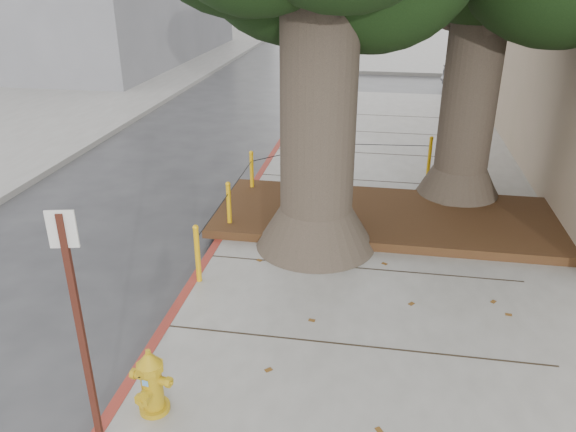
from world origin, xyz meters
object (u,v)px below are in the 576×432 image
(car_dark, at_px, (124,61))
(fire_hydrant, at_px, (151,382))
(car_silver, at_px, (495,74))
(signpost, at_px, (79,319))

(car_dark, bearing_deg, fire_hydrant, -71.99)
(car_silver, distance_m, car_dark, 15.73)
(signpost, distance_m, car_silver, 20.32)
(fire_hydrant, height_order, car_silver, car_silver)
(fire_hydrant, distance_m, car_silver, 19.74)
(car_silver, xyz_separation_m, car_dark, (-15.70, 0.98, -0.07))
(car_silver, bearing_deg, signpost, 152.45)
(fire_hydrant, height_order, car_dark, car_dark)
(fire_hydrant, xyz_separation_m, car_dark, (-9.30, 19.65, 0.06))
(fire_hydrant, relative_size, car_dark, 0.19)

